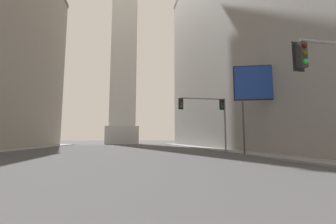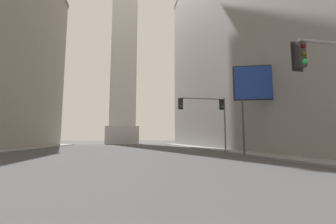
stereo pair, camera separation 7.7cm
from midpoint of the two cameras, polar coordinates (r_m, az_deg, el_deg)
sidewalk_right at (r=28.77m, az=18.77°, el=-9.50°), size 5.00×83.00×0.15m
building_right at (r=47.51m, az=22.54°, el=18.85°), size 20.07×60.13×43.51m
obelisk at (r=77.01m, az=-11.01°, el=19.15°), size 9.47×9.47×72.85m
traffic_light_mid_right at (r=27.10m, az=10.50°, el=0.38°), size 5.86×0.52×6.45m
billboard_sign at (r=24.60m, az=22.07°, el=6.37°), size 4.82×1.80×9.06m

